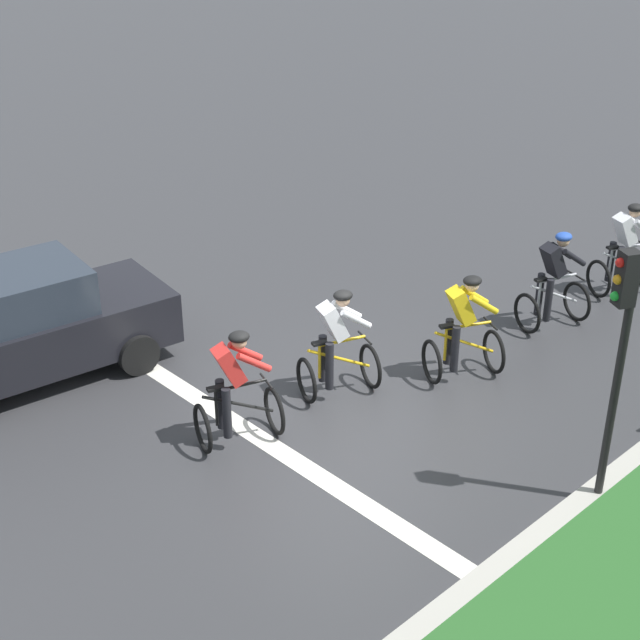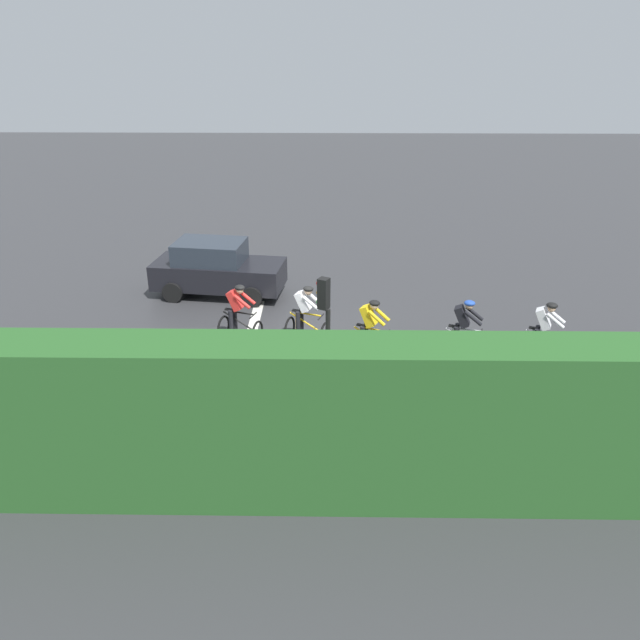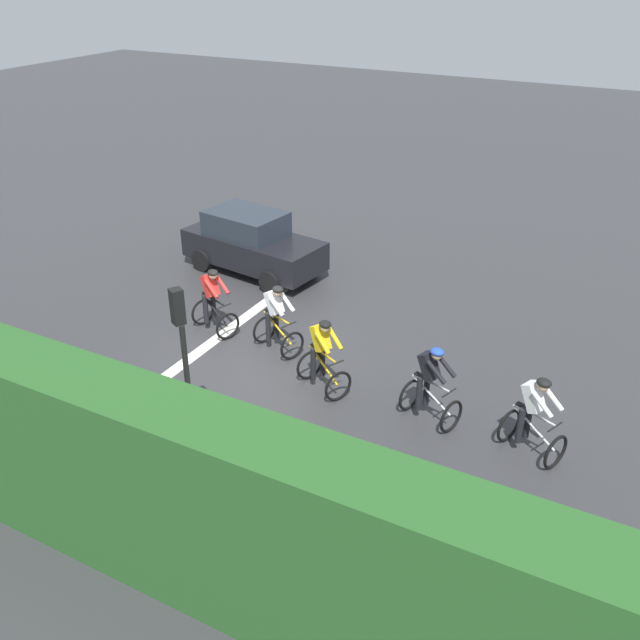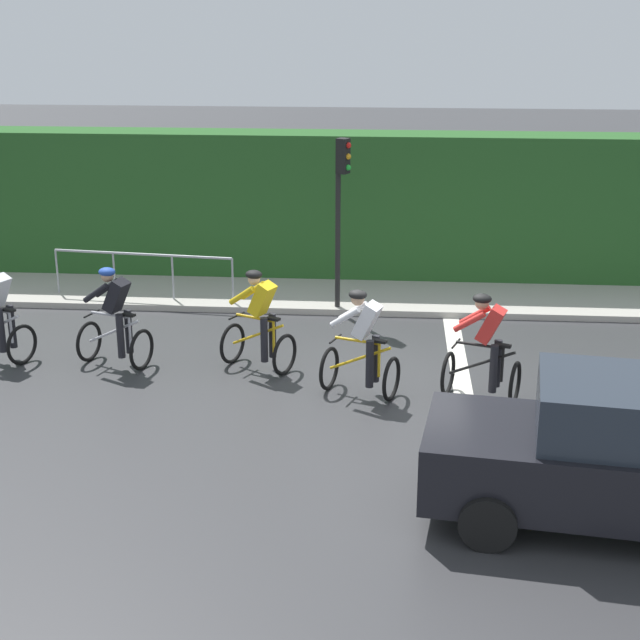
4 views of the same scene
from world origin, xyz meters
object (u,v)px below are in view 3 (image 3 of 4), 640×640
Objects in this scene: cyclist_trailing at (213,302)px; traffic_light_near_crossing at (183,349)px; cyclist_second at (430,385)px; cyclist_fourth at (276,319)px; car_black at (252,243)px; pedestrian_railing_kerbside at (380,498)px; cyclist_mid at (322,356)px; cyclist_lead at (533,417)px.

cyclist_trailing is 0.50× the size of traffic_light_near_crossing.
cyclist_second and cyclist_fourth have the same top height.
car_black is 1.17× the size of pedestrian_railing_kerbside.
car_black is 10.75m from pedestrian_railing_kerbside.
cyclist_fourth is 0.50× the size of traffic_light_near_crossing.
cyclist_fourth is 4.59m from car_black.
cyclist_trailing is (-0.99, -3.51, 0.00)m from cyclist_mid.
cyclist_lead and cyclist_trailing have the same top height.
cyclist_mid is 1.00× the size of cyclist_trailing.
cyclist_lead is 6.15m from cyclist_fourth.
car_black reaches higher than cyclist_fourth.
traffic_light_near_crossing is (3.94, 0.56, 1.43)m from cyclist_fourth.
car_black reaches higher than cyclist_second.
cyclist_trailing is at bearing 18.12° from car_black.
traffic_light_near_crossing reaches higher than cyclist_second.
pedestrian_railing_kerbside is at bearing 43.63° from car_black.
cyclist_mid is at bearing 46.22° from car_black.
cyclist_second is 1.00× the size of cyclist_mid.
car_black is 8.35m from traffic_light_near_crossing.
cyclist_lead is 1.00× the size of cyclist_fourth.
cyclist_second is at bearing 57.70° from car_black.
traffic_light_near_crossing is (4.00, 2.38, 1.43)m from cyclist_trailing.
traffic_light_near_crossing is at bearing -94.78° from pedestrian_railing_kerbside.
cyclist_mid is at bearing -89.58° from cyclist_second.
cyclist_second is 1.00× the size of cyclist_trailing.
cyclist_trailing is at bearing -91.76° from cyclist_fourth.
cyclist_lead is at bearing 63.28° from car_black.
cyclist_mid is 1.00× the size of cyclist_fourth.
cyclist_fourth is at bearing 88.24° from cyclist_trailing.
pedestrian_railing_kerbside is (7.78, 7.42, -0.08)m from car_black.
cyclist_trailing is 4.87m from traffic_light_near_crossing.
traffic_light_near_crossing is at bearing 25.23° from car_black.
cyclist_second is 0.50× the size of traffic_light_near_crossing.
cyclist_trailing is at bearing -99.41° from cyclist_second.
traffic_light_near_crossing reaches higher than cyclist_fourth.
cyclist_lead is 10.09m from car_black.
cyclist_fourth is 6.18m from pedestrian_railing_kerbside.
cyclist_fourth is at bearing -133.70° from pedestrian_railing_kerbside.
car_black is at bearing -136.37° from pedestrian_railing_kerbside.
traffic_light_near_crossing is (7.45, 3.51, 1.35)m from car_black.
car_black reaches higher than cyclist_trailing.
cyclist_mid is 0.39× the size of car_black.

